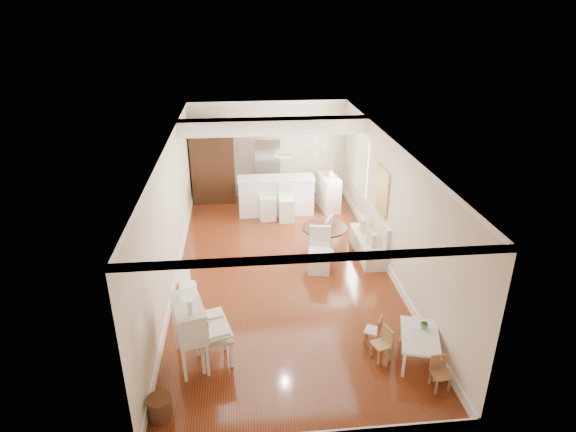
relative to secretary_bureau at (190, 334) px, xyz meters
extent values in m
plane|color=maroon|center=(1.70, 2.76, -0.56)|extent=(9.00, 9.00, 0.00)
cube|color=white|center=(1.70, 2.76, 2.24)|extent=(4.50, 9.00, 0.04)
cube|color=beige|center=(1.70, 7.26, 0.84)|extent=(4.50, 0.04, 2.80)
cube|color=beige|center=(1.70, -1.74, 0.84)|extent=(4.50, 0.04, 2.80)
cube|color=beige|center=(-0.55, 2.76, 0.84)|extent=(0.04, 9.00, 2.80)
cube|color=beige|center=(3.95, 2.76, 0.84)|extent=(0.04, 9.00, 2.80)
cube|color=white|center=(1.70, 4.96, 2.06)|extent=(4.50, 0.45, 0.36)
cube|color=tan|center=(3.92, 3.26, 0.99)|extent=(0.04, 0.84, 1.04)
cube|color=white|center=(3.93, 5.16, 0.99)|extent=(0.04, 1.10, 1.40)
cylinder|color=#381E11|center=(0.50, 7.24, 1.29)|extent=(0.30, 0.03, 0.30)
cylinder|color=white|center=(1.70, 2.26, 2.19)|extent=(0.36, 0.36, 0.08)
cube|color=white|center=(0.00, 0.00, 0.00)|extent=(1.07, 1.08, 1.11)
cube|color=silver|center=(0.35, -0.02, -0.07)|extent=(0.69, 0.69, 0.98)
cylinder|color=#542F1A|center=(-0.35, -1.10, -0.39)|extent=(0.45, 0.45, 0.34)
cube|color=silver|center=(3.60, -0.31, -0.32)|extent=(0.83, 1.09, 0.48)
cube|color=tan|center=(3.02, -0.22, -0.27)|extent=(0.34, 0.34, 0.56)
cube|color=#946243|center=(2.98, 0.18, -0.29)|extent=(0.34, 0.34, 0.52)
cube|color=#9F6A48|center=(3.71, -0.95, -0.29)|extent=(0.28, 0.28, 0.53)
cube|color=silver|center=(3.69, 3.26, -0.07)|extent=(0.52, 1.60, 0.98)
cylinder|color=#452416|center=(2.70, 3.37, -0.21)|extent=(1.30, 1.30, 0.69)
cube|color=white|center=(2.47, 2.65, -0.07)|extent=(0.54, 0.56, 0.97)
cube|color=silver|center=(2.64, 3.49, -0.10)|extent=(0.59, 0.58, 0.91)
cube|color=white|center=(1.80, 5.86, -0.04)|extent=(2.05, 0.65, 1.03)
cube|color=white|center=(1.53, 5.48, -0.04)|extent=(0.46, 0.46, 1.03)
cube|color=white|center=(2.04, 5.31, -0.07)|extent=(0.41, 0.41, 0.98)
cube|color=#381E11|center=(0.10, 6.94, 0.59)|extent=(1.20, 0.60, 2.30)
imported|color=silver|center=(2.00, 6.91, 0.34)|extent=(0.75, 0.65, 1.80)
cube|color=silver|center=(3.27, 6.05, -0.08)|extent=(0.56, 1.04, 0.95)
imported|color=#5B9C63|center=(3.72, -0.14, -0.02)|extent=(0.13, 0.13, 0.10)
imported|color=silver|center=(3.31, 6.00, 0.48)|extent=(0.19, 0.19, 0.16)
camera|label=1|loc=(0.90, -6.24, 4.71)|focal=30.00mm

